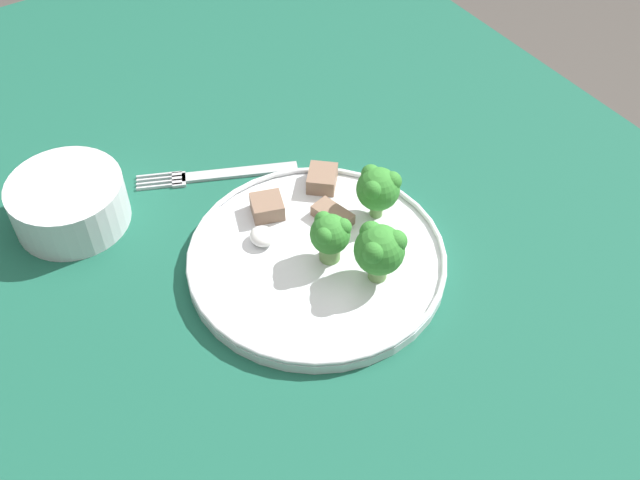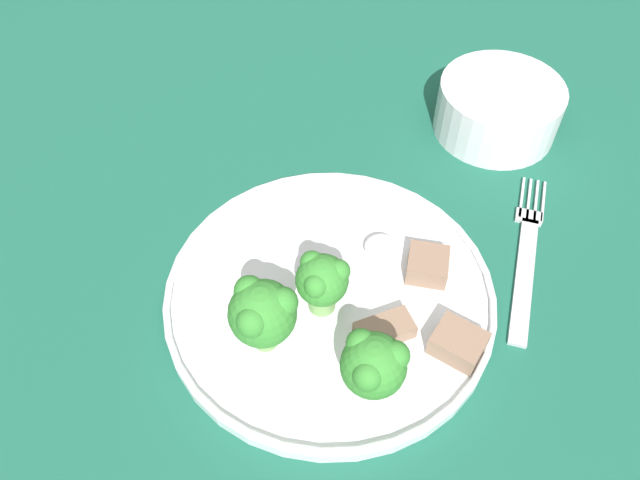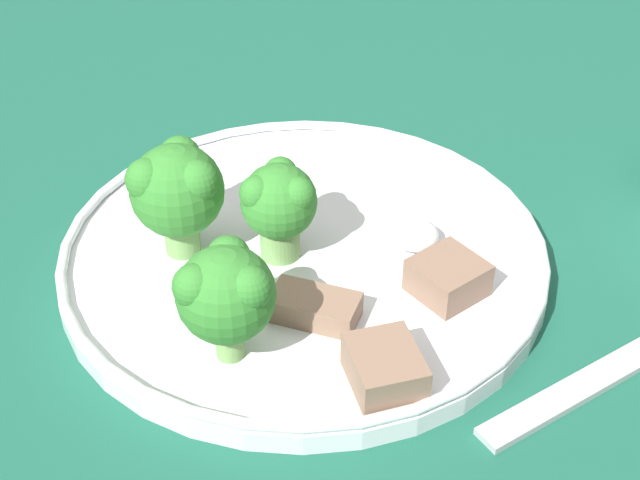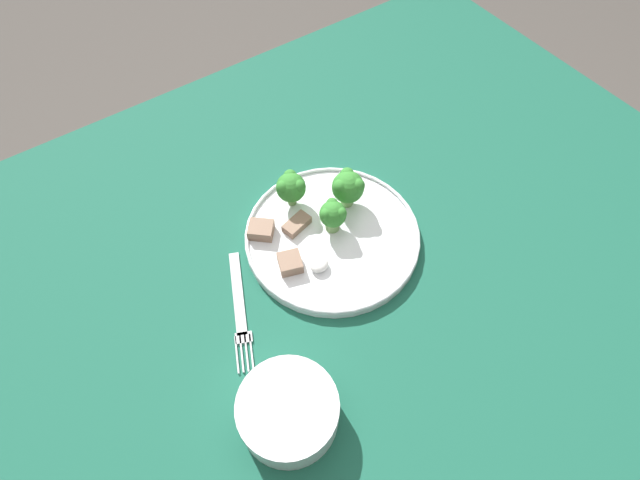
{
  "view_description": "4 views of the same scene",
  "coord_description": "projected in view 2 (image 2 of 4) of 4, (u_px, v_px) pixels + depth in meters",
  "views": [
    {
      "loc": [
        -0.46,
        0.21,
        1.31
      ],
      "look_at": [
        -0.03,
        -0.07,
        0.74
      ],
      "focal_mm": 42.0,
      "sensor_mm": 36.0,
      "label": 1
    },
    {
      "loc": [
        -0.07,
        -0.35,
        1.15
      ],
      "look_at": [
        -0.03,
        -0.04,
        0.76
      ],
      "focal_mm": 35.0,
      "sensor_mm": 36.0,
      "label": 2
    },
    {
      "loc": [
        0.2,
        -0.4,
        1.02
      ],
      "look_at": [
        0.0,
        -0.09,
        0.75
      ],
      "focal_mm": 50.0,
      "sensor_mm": 36.0,
      "label": 3
    },
    {
      "loc": [
        0.24,
        0.28,
        1.36
      ],
      "look_at": [
        0.0,
        -0.06,
        0.74
      ],
      "focal_mm": 28.0,
      "sensor_mm": 36.0,
      "label": 4
    }
  ],
  "objects": [
    {
      "name": "cream_bowl",
      "position": [
        498.0,
        110.0,
        0.65
      ],
      "size": [
        0.13,
        0.13,
        0.06
      ],
      "color": "silver",
      "rests_on": "table"
    },
    {
      "name": "meat_slice_rear_slice",
      "position": [
        458.0,
        343.0,
        0.48
      ],
      "size": [
        0.05,
        0.05,
        0.02
      ],
      "color": "#846651",
      "rests_on": "dinner_plate"
    },
    {
      "name": "meat_slice_middle_slice",
      "position": [
        428.0,
        265.0,
        0.52
      ],
      "size": [
        0.04,
        0.04,
        0.02
      ],
      "color": "#846651",
      "rests_on": "dinner_plate"
    },
    {
      "name": "fork",
      "position": [
        526.0,
        256.0,
        0.56
      ],
      "size": [
        0.1,
        0.18,
        0.0
      ],
      "color": "#B2B2B7",
      "rests_on": "table"
    },
    {
      "name": "broccoli_floret_center_left",
      "position": [
        374.0,
        364.0,
        0.43
      ],
      "size": [
        0.05,
        0.05,
        0.06
      ],
      "color": "#709E56",
      "rests_on": "dinner_plate"
    },
    {
      "name": "meat_slice_front_slice",
      "position": [
        385.0,
        330.0,
        0.49
      ],
      "size": [
        0.05,
        0.03,
        0.01
      ],
      "color": "#846651",
      "rests_on": "dinner_plate"
    },
    {
      "name": "broccoli_floret_near_rim_left",
      "position": [
        322.0,
        281.0,
        0.48
      ],
      "size": [
        0.04,
        0.04,
        0.06
      ],
      "color": "#709E56",
      "rests_on": "dinner_plate"
    },
    {
      "name": "dinner_plate",
      "position": [
        330.0,
        295.0,
        0.52
      ],
      "size": [
        0.27,
        0.27,
        0.02
      ],
      "color": "white",
      "rests_on": "table"
    },
    {
      "name": "sauce_dollop",
      "position": [
        381.0,
        247.0,
        0.54
      ],
      "size": [
        0.03,
        0.03,
        0.02
      ],
      "color": "white",
      "rests_on": "dinner_plate"
    },
    {
      "name": "broccoli_floret_back_left",
      "position": [
        262.0,
        313.0,
        0.46
      ],
      "size": [
        0.05,
        0.05,
        0.07
      ],
      "color": "#709E56",
      "rests_on": "dinner_plate"
    },
    {
      "name": "table",
      "position": [
        344.0,
        286.0,
        0.63
      ],
      "size": [
        1.36,
        1.07,
        0.7
      ],
      "color": "#195642",
      "rests_on": "ground_plane"
    }
  ]
}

